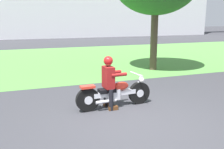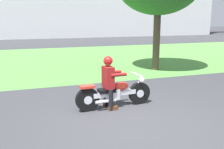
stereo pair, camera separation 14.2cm
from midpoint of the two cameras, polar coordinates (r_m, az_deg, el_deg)
name	(u,v)px [view 2 (the right image)]	position (r m, az deg, el deg)	size (l,w,h in m)	color
ground	(134,124)	(5.70, 5.68, -11.24)	(120.00, 120.00, 0.00)	#38383D
grass_verge	(66,59)	(14.84, -10.25, 3.49)	(60.00, 12.00, 0.01)	#549342
motorcycle_lead	(115,93)	(6.57, 1.26, -4.36)	(2.10, 0.66, 0.86)	black
rider_lead	(109,78)	(6.40, -0.11, -0.87)	(0.56, 0.48, 1.39)	black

